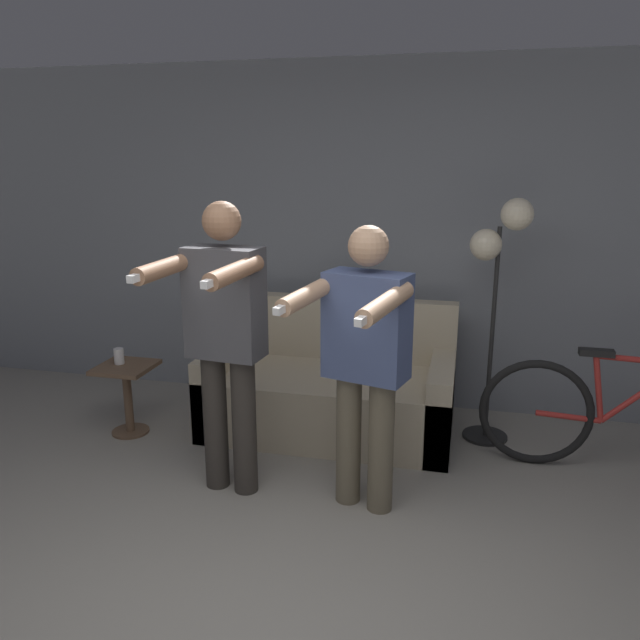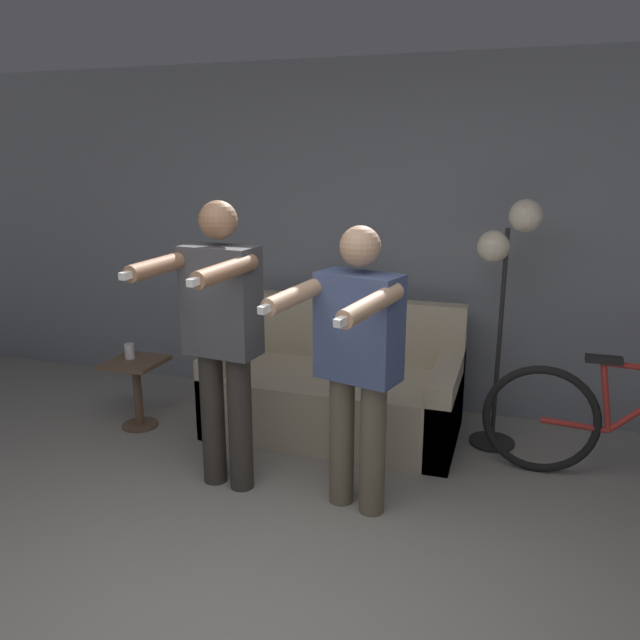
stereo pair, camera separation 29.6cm
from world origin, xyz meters
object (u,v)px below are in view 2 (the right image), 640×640
object	(u,v)px
side_table	(137,380)
person_left	(221,329)
floor_lamp	(507,259)
couch	(336,392)
person_right	(356,353)
bicycle	(631,428)
cat	(359,287)
cup	(130,351)

from	to	relation	value
side_table	person_left	bearing A→B (deg)	-30.00
floor_lamp	side_table	xyz separation A→B (m)	(-2.47, -0.51, -0.92)
couch	person_right	size ratio (longest dim) A/B	1.09
couch	person_left	size ratio (longest dim) A/B	1.02
side_table	bicycle	bearing A→B (deg)	3.27
person_right	cat	bearing A→B (deg)	119.18
person_right	bicycle	bearing A→B (deg)	42.19
bicycle	person_right	bearing A→B (deg)	-153.04
person_left	cup	bearing A→B (deg)	156.53
cup	cat	bearing A→B (deg)	25.20
cup	bicycle	xyz separation A→B (m)	(3.30, 0.17, -0.20)
floor_lamp	cup	world-z (taller)	floor_lamp
cup	floor_lamp	bearing A→B (deg)	10.87
person_left	cup	distance (m)	1.26
person_left	floor_lamp	xyz separation A→B (m)	(1.49, 1.07, 0.31)
couch	cat	xyz separation A→B (m)	(0.08, 0.33, 0.70)
floor_lamp	cup	bearing A→B (deg)	-169.13
cat	cup	bearing A→B (deg)	-154.80
cat	side_table	distance (m)	1.74
person_left	bicycle	world-z (taller)	person_left
cup	bicycle	distance (m)	3.31
cat	bicycle	bearing A→B (deg)	-16.76
person_right	bicycle	size ratio (longest dim) A/B	0.92
bicycle	side_table	bearing A→B (deg)	-176.73
person_right	cup	xyz separation A→B (m)	(-1.83, 0.59, -0.35)
person_left	cat	bearing A→B (deg)	76.22
person_left	couch	bearing A→B (deg)	74.05
couch	person_left	world-z (taller)	person_left
floor_lamp	side_table	bearing A→B (deg)	-168.43
person_right	cup	bearing A→B (deg)	177.39
cup	couch	bearing A→B (deg)	14.95
side_table	floor_lamp	bearing A→B (deg)	11.57
couch	bicycle	bearing A→B (deg)	-6.56
cat	cup	xyz separation A→B (m)	(-1.50, -0.71, -0.43)
side_table	bicycle	distance (m)	3.25
floor_lamp	bicycle	distance (m)	1.24
couch	cat	distance (m)	0.78
couch	side_table	size ratio (longest dim) A/B	3.40
cat	floor_lamp	distance (m)	1.08
side_table	cup	world-z (taller)	cup
couch	person_right	distance (m)	1.22
person_right	cat	xyz separation A→B (m)	(-0.32, 1.29, 0.08)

